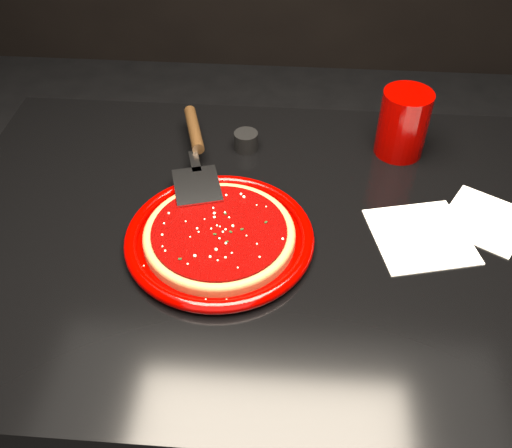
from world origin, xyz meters
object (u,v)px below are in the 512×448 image
at_px(table, 272,352).
at_px(pizza_server, 196,153).
at_px(plate, 220,238).
at_px(cup, 403,123).
at_px(ramekin, 246,141).

bearing_deg(table, pizza_server, 135.35).
bearing_deg(plate, table, 21.21).
xyz_separation_m(pizza_server, cup, (0.40, 0.09, 0.03)).
relative_size(plate, pizza_server, 0.93).
relative_size(table, ramekin, 24.55).
bearing_deg(table, plate, -158.79).
bearing_deg(pizza_server, cup, -2.96).
distance_m(plate, pizza_server, 0.21).
height_order(pizza_server, ramekin, pizza_server).
bearing_deg(cup, pizza_server, -166.98).
height_order(plate, cup, cup).
distance_m(plate, cup, 0.44).
bearing_deg(plate, cup, 41.07).
distance_m(table, ramekin, 0.47).
height_order(table, ramekin, ramekin).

